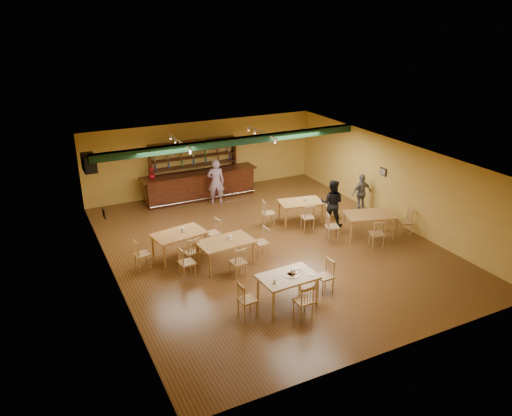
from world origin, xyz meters
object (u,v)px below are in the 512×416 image
bar_counter (200,185)px  patron_right_a (332,203)px  dining_table_a (179,245)px  near_table (288,289)px  dining_table_c (226,253)px  dining_table_b (300,211)px  patron_bar (216,182)px  dining_table_d (369,225)px

bar_counter → patron_right_a: patron_right_a is taller
dining_table_a → near_table: bearing=-76.0°
dining_table_c → patron_right_a: patron_right_a is taller
dining_table_a → patron_right_a: size_ratio=0.93×
dining_table_a → dining_table_b: bearing=-2.0°
bar_counter → near_table: size_ratio=3.19×
bar_counter → patron_right_a: (3.26, -4.67, 0.29)m
dining_table_b → patron_right_a: (0.80, -0.80, 0.47)m
near_table → patron_bar: (1.04, 7.55, 0.51)m
near_table → patron_bar: patron_bar is taller
dining_table_c → dining_table_d: bearing=-8.2°
bar_counter → near_table: bearing=-94.5°
dining_table_d → patron_bar: patron_bar is taller
bar_counter → dining_table_d: (3.86, -6.03, -0.15)m
bar_counter → patron_right_a: 5.70m
dining_table_d → patron_right_a: bearing=131.5°
bar_counter → patron_bar: patron_bar is taller
near_table → patron_right_a: 5.41m
dining_table_d → near_table: 5.08m
dining_table_b → dining_table_c: bearing=-142.4°
dining_table_d → patron_right_a: patron_right_a is taller
dining_table_b → dining_table_d: 2.57m
dining_table_b → patron_bar: patron_bar is taller
bar_counter → dining_table_d: bearing=-57.4°
dining_table_a → dining_table_c: bearing=-58.7°
bar_counter → dining_table_d: size_ratio=2.88×
dining_table_b → dining_table_c: dining_table_c is taller
dining_table_c → near_table: 2.68m
bar_counter → patron_bar: (0.39, -0.83, 0.34)m
patron_bar → dining_table_a: bearing=73.5°
bar_counter → dining_table_c: size_ratio=2.92×
dining_table_a → dining_table_c: dining_table_c is taller
dining_table_b → dining_table_d: dining_table_d is taller
dining_table_a → dining_table_b: dining_table_a is taller
bar_counter → dining_table_a: (-2.37, -4.58, -0.16)m
near_table → patron_right_a: patron_right_a is taller
bar_counter → patron_bar: size_ratio=2.63×
patron_bar → patron_right_a: size_ratio=1.06×
patron_bar → dining_table_c: bearing=90.9°
dining_table_a → near_table: 4.17m
dining_table_a → patron_bar: 4.68m
near_table → patron_bar: bearing=79.4°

